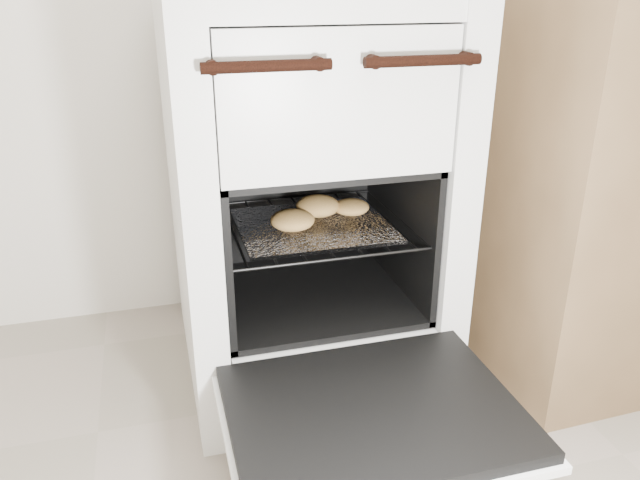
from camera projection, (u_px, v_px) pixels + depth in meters
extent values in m
cube|color=silver|center=(302.00, 192.00, 1.39)|extent=(0.56, 0.59, 0.85)
cylinder|color=black|center=(267.00, 66.00, 0.95)|extent=(0.20, 0.02, 0.02)
cylinder|color=black|center=(423.00, 61.00, 1.02)|extent=(0.20, 0.02, 0.02)
cube|color=black|center=(373.00, 411.00, 1.05)|extent=(0.48, 0.37, 0.02)
cube|color=silver|center=(373.00, 419.00, 1.06)|extent=(0.50, 0.39, 0.01)
cylinder|color=black|center=(218.00, 234.00, 1.29)|extent=(0.01, 0.39, 0.01)
cylinder|color=black|center=(397.00, 216.00, 1.39)|extent=(0.01, 0.39, 0.01)
cylinder|color=black|center=(336.00, 259.00, 1.18)|extent=(0.40, 0.01, 0.01)
cylinder|color=black|center=(291.00, 198.00, 1.50)|extent=(0.40, 0.01, 0.01)
cylinder|color=black|center=(234.00, 233.00, 1.30)|extent=(0.01, 0.37, 0.01)
cylinder|color=black|center=(260.00, 230.00, 1.31)|extent=(0.01, 0.37, 0.01)
cylinder|color=black|center=(286.00, 227.00, 1.33)|extent=(0.01, 0.37, 0.01)
cylinder|color=black|center=(311.00, 225.00, 1.34)|extent=(0.01, 0.37, 0.01)
cylinder|color=black|center=(335.00, 222.00, 1.35)|extent=(0.01, 0.37, 0.01)
cylinder|color=black|center=(360.00, 220.00, 1.37)|extent=(0.01, 0.37, 0.01)
cylinder|color=black|center=(383.00, 217.00, 1.38)|extent=(0.01, 0.37, 0.01)
cube|color=white|center=(313.00, 225.00, 1.32)|extent=(0.32, 0.28, 0.01)
ellipsoid|color=tan|center=(318.00, 206.00, 1.36)|extent=(0.12, 0.12, 0.04)
ellipsoid|color=tan|center=(351.00, 207.00, 1.37)|extent=(0.10, 0.10, 0.03)
ellipsoid|color=tan|center=(292.00, 220.00, 1.28)|extent=(0.12, 0.12, 0.04)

